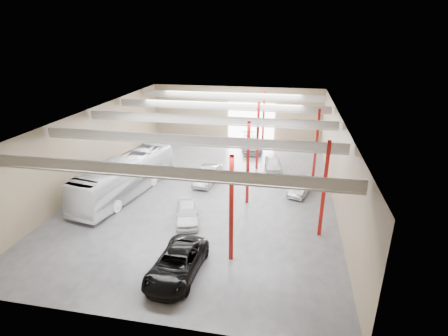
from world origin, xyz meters
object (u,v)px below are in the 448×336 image
(car_row_a, at_px, (187,213))
(car_right_near, at_px, (301,186))
(coach_bus, at_px, (126,176))
(car_row_b, at_px, (208,175))
(black_sedan, at_px, (177,264))
(car_row_c, at_px, (251,144))
(car_right_far, at_px, (273,163))

(car_row_a, height_order, car_right_near, car_row_a)
(coach_bus, distance_m, car_row_b, 7.56)
(black_sedan, distance_m, car_row_a, 6.25)
(black_sedan, xyz_separation_m, car_row_a, (-1.20, 6.14, -0.05))
(coach_bus, relative_size, car_row_c, 2.14)
(black_sedan, height_order, car_right_far, black_sedan)
(car_row_c, xyz_separation_m, car_right_near, (5.80, -11.21, -0.16))
(car_row_b, bearing_deg, coach_bus, -142.93)
(car_right_near, bearing_deg, car_row_a, -123.14)
(car_row_a, distance_m, car_right_near, 10.94)
(car_row_c, bearing_deg, car_row_b, -116.63)
(car_row_a, bearing_deg, car_right_near, 20.91)
(car_right_far, bearing_deg, car_row_a, -123.06)
(car_row_a, bearing_deg, car_row_c, 63.79)
(car_right_near, height_order, car_right_far, car_right_far)
(coach_bus, height_order, car_right_near, coach_bus)
(coach_bus, bearing_deg, car_row_b, 40.29)
(black_sedan, bearing_deg, car_row_c, 90.04)
(coach_bus, xyz_separation_m, black_sedan, (7.84, -9.84, -0.92))
(car_row_b, bearing_deg, car_right_near, 2.01)
(car_row_a, height_order, car_right_far, car_row_a)
(black_sedan, relative_size, car_right_far, 1.36)
(car_row_a, bearing_deg, black_sedan, -96.35)
(car_row_c, relative_size, car_right_far, 1.39)
(car_row_b, distance_m, car_right_near, 8.77)
(coach_bus, xyz_separation_m, car_right_near, (15.21, 3.08, -1.02))
(car_row_c, bearing_deg, car_right_far, -74.44)
(black_sedan, bearing_deg, car_right_near, 64.06)
(car_row_a, relative_size, car_row_c, 0.75)
(car_row_b, height_order, car_row_c, car_row_c)
(black_sedan, relative_size, car_row_c, 0.98)
(black_sedan, bearing_deg, car_row_a, 104.86)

